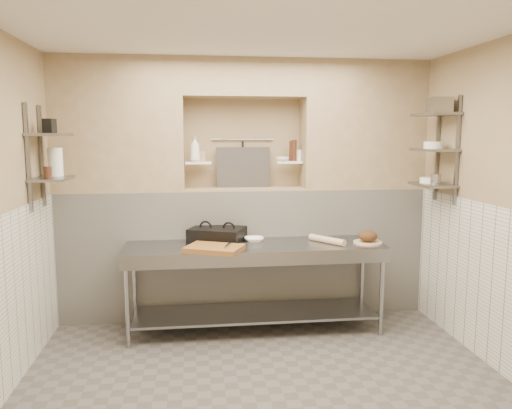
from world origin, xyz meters
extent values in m
cube|color=#484440|center=(0.00, 0.00, -0.05)|extent=(4.00, 3.90, 0.10)
cube|color=silver|center=(0.00, 0.00, 2.85)|extent=(4.00, 3.90, 0.10)
cube|color=tan|center=(0.00, 2.00, 1.40)|extent=(4.00, 0.10, 2.80)
cube|color=tan|center=(0.00, -2.00, 1.40)|extent=(4.00, 0.10, 2.80)
cube|color=silver|center=(0.00, 1.75, 0.70)|extent=(4.00, 0.40, 1.40)
cube|color=tan|center=(0.00, 1.75, 1.41)|extent=(1.30, 0.40, 0.02)
cube|color=tan|center=(-1.33, 1.75, 2.10)|extent=(1.35, 0.40, 1.40)
cube|color=tan|center=(1.33, 1.75, 2.10)|extent=(1.35, 0.40, 1.40)
cube|color=tan|center=(0.00, 1.75, 2.60)|extent=(1.30, 0.40, 0.40)
cube|color=silver|center=(1.99, 0.00, 0.70)|extent=(0.02, 3.90, 1.40)
cube|color=white|center=(-0.50, 1.75, 1.70)|extent=(0.28, 0.16, 0.02)
cube|color=white|center=(0.50, 1.75, 1.70)|extent=(0.28, 0.16, 0.02)
cylinder|color=gray|center=(0.00, 1.92, 1.95)|extent=(0.70, 0.02, 0.02)
cylinder|color=black|center=(0.00, 1.90, 1.78)|extent=(0.02, 0.02, 0.30)
cube|color=#383330|center=(0.00, 1.85, 1.64)|extent=(0.60, 0.08, 0.45)
cube|color=slate|center=(-1.98, 1.25, 1.80)|extent=(0.03, 0.03, 0.95)
cube|color=slate|center=(-1.98, 0.85, 1.80)|extent=(0.03, 0.03, 0.95)
cube|color=slate|center=(-1.84, 1.05, 1.60)|extent=(0.30, 0.50, 0.02)
cube|color=slate|center=(-1.84, 1.05, 2.00)|extent=(0.30, 0.50, 0.03)
cube|color=slate|center=(1.98, 1.25, 1.85)|extent=(0.03, 0.03, 1.05)
cube|color=slate|center=(1.98, 0.85, 1.85)|extent=(0.03, 0.03, 1.05)
cube|color=slate|center=(1.84, 1.05, 1.50)|extent=(0.30, 0.50, 0.02)
cube|color=slate|center=(1.84, 1.05, 1.85)|extent=(0.30, 0.50, 0.02)
cube|color=slate|center=(1.84, 1.05, 2.20)|extent=(0.30, 0.50, 0.03)
cube|color=gray|center=(0.05, 1.20, 0.88)|extent=(2.60, 0.70, 0.04)
cube|color=gray|center=(0.05, 1.20, 0.18)|extent=(2.45, 0.60, 0.03)
cube|color=gray|center=(0.05, 0.87, 0.82)|extent=(2.60, 0.02, 0.12)
cylinder|color=gray|center=(-1.19, 0.91, 0.43)|extent=(0.04, 0.04, 0.86)
cylinder|color=gray|center=(-1.19, 1.49, 0.43)|extent=(0.04, 0.04, 0.86)
cylinder|color=gray|center=(1.29, 0.91, 0.43)|extent=(0.04, 0.04, 0.86)
cylinder|color=gray|center=(1.29, 1.49, 0.43)|extent=(0.04, 0.04, 0.86)
cube|color=black|center=(-0.32, 1.39, 0.95)|extent=(0.64, 0.56, 0.10)
cube|color=black|center=(-0.32, 1.39, 1.02)|extent=(0.64, 0.56, 0.05)
cube|color=#925F22|center=(-0.37, 0.97, 0.92)|extent=(0.62, 0.54, 0.05)
cube|color=gray|center=(0.01, 1.05, 0.95)|extent=(0.24, 0.06, 0.01)
cylinder|color=gray|center=(-0.24, 0.97, 0.96)|extent=(0.09, 0.24, 0.02)
imported|color=white|center=(0.06, 1.32, 0.92)|extent=(0.21, 0.21, 0.05)
cylinder|color=#CBB38C|center=(0.79, 1.18, 0.93)|extent=(0.31, 0.39, 0.07)
cylinder|color=#CBB38C|center=(1.21, 1.12, 0.91)|extent=(0.29, 0.29, 0.02)
ellipsoid|color=#4C2D19|center=(1.21, 1.12, 0.98)|extent=(0.20, 0.20, 0.12)
imported|color=white|center=(-0.53, 1.71, 1.85)|extent=(0.11, 0.11, 0.28)
cube|color=tan|center=(-0.46, 1.80, 1.77)|extent=(0.07, 0.07, 0.11)
imported|color=white|center=(0.42, 1.72, 1.74)|extent=(0.17, 0.17, 0.05)
cylinder|color=#391D13|center=(0.54, 1.77, 1.82)|extent=(0.06, 0.06, 0.22)
cylinder|color=#391D13|center=(0.55, 1.74, 1.83)|extent=(0.06, 0.06, 0.23)
cylinder|color=white|center=(0.62, 1.78, 1.77)|extent=(0.07, 0.07, 0.12)
cylinder|color=white|center=(-1.84, 1.20, 1.75)|extent=(0.13, 0.13, 0.27)
cylinder|color=#391D13|center=(-1.84, 0.92, 1.67)|extent=(0.07, 0.07, 0.11)
cube|color=black|center=(-1.84, 1.06, 2.08)|extent=(0.11, 0.11, 0.13)
cylinder|color=white|center=(1.84, 1.13, 1.54)|extent=(0.19, 0.19, 0.06)
cylinder|color=gray|center=(1.84, 0.99, 1.56)|extent=(0.10, 0.10, 0.10)
cylinder|color=white|center=(1.84, 1.07, 1.90)|extent=(0.19, 0.19, 0.07)
cube|color=gray|center=(1.84, 0.99, 2.29)|extent=(0.21, 0.25, 0.15)
camera|label=1|loc=(-0.55, -3.70, 1.99)|focal=35.00mm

